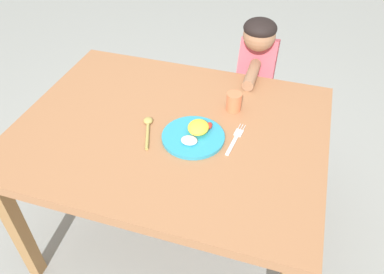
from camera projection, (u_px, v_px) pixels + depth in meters
The scene contains 7 objects.
ground_plane at pixel (175, 230), 2.02m from camera, with size 8.00×8.00×0.00m, color gray.
dining_table at pixel (171, 140), 1.60m from camera, with size 1.26×0.97×0.72m.
plate at pixel (195, 134), 1.49m from camera, with size 0.25×0.25×0.06m.
fork at pixel (235, 139), 1.49m from camera, with size 0.04×0.20×0.01m.
spoon at pixel (148, 127), 1.53m from camera, with size 0.09×0.19×0.02m.
drinking_cup at pixel (234, 102), 1.61m from camera, with size 0.06×0.06×0.08m, color #E46F46.
person at pixel (254, 93), 2.07m from camera, with size 0.18×0.40×0.97m.
Camera 1 is at (0.44, -1.11, 1.70)m, focal length 35.50 mm.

